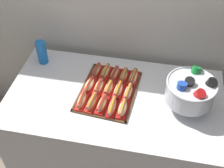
# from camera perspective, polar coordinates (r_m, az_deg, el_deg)

# --- Properties ---
(ground_plane) EXTENTS (10.00, 10.00, 0.00)m
(ground_plane) POSITION_cam_1_polar(r_m,az_deg,el_deg) (2.78, 0.41, -13.69)
(ground_plane) COLOR #7A6B5B
(buffet_table) EXTENTS (1.60, 0.88, 0.79)m
(buffet_table) POSITION_cam_1_polar(r_m,az_deg,el_deg) (2.44, 0.45, -8.52)
(buffet_table) COLOR silver
(buffet_table) RESTS_ON ground_plane
(serving_tray) EXTENTS (0.45, 0.56, 0.01)m
(serving_tray) POSITION_cam_1_polar(r_m,az_deg,el_deg) (2.18, -0.69, -1.42)
(serving_tray) COLOR #56331E
(serving_tray) RESTS_ON buffet_table
(hot_dog_0) EXTENTS (0.07, 0.18, 0.06)m
(hot_dog_0) POSITION_cam_1_polar(r_m,az_deg,el_deg) (2.08, -5.94, -3.16)
(hot_dog_0) COLOR red
(hot_dog_0) RESTS_ON serving_tray
(hot_dog_1) EXTENTS (0.08, 0.18, 0.06)m
(hot_dog_1) POSITION_cam_1_polar(r_m,az_deg,el_deg) (2.06, -3.99, -3.58)
(hot_dog_1) COLOR red
(hot_dog_1) RESTS_ON serving_tray
(hot_dog_2) EXTENTS (0.08, 0.18, 0.06)m
(hot_dog_2) POSITION_cam_1_polar(r_m,az_deg,el_deg) (2.05, -2.00, -4.00)
(hot_dog_2) COLOR #B21414
(hot_dog_2) RESTS_ON serving_tray
(hot_dog_3) EXTENTS (0.06, 0.19, 0.06)m
(hot_dog_3) POSITION_cam_1_polar(r_m,az_deg,el_deg) (2.03, 0.03, -4.48)
(hot_dog_3) COLOR #B21414
(hot_dog_3) RESTS_ON serving_tray
(hot_dog_4) EXTENTS (0.07, 0.17, 0.06)m
(hot_dog_4) POSITION_cam_1_polar(r_m,az_deg,el_deg) (2.02, 2.08, -4.88)
(hot_dog_4) COLOR #B21414
(hot_dog_4) RESTS_ON serving_tray
(hot_dog_5) EXTENTS (0.08, 0.17, 0.06)m
(hot_dog_5) POSITION_cam_1_polar(r_m,az_deg,el_deg) (2.19, -4.46, -0.14)
(hot_dog_5) COLOR red
(hot_dog_5) RESTS_ON serving_tray
(hot_dog_6) EXTENTS (0.08, 0.17, 0.06)m
(hot_dog_6) POSITION_cam_1_polar(r_m,az_deg,el_deg) (2.17, -2.59, -0.50)
(hot_dog_6) COLOR red
(hot_dog_6) RESTS_ON serving_tray
(hot_dog_7) EXTENTS (0.08, 0.16, 0.06)m
(hot_dog_7) POSITION_cam_1_polar(r_m,az_deg,el_deg) (2.16, -0.70, -0.88)
(hot_dog_7) COLOR red
(hot_dog_7) RESTS_ON serving_tray
(hot_dog_8) EXTENTS (0.08, 0.18, 0.06)m
(hot_dog_8) POSITION_cam_1_polar(r_m,az_deg,el_deg) (2.14, 1.23, -1.21)
(hot_dog_8) COLOR red
(hot_dog_8) RESTS_ON serving_tray
(hot_dog_9) EXTENTS (0.08, 0.18, 0.06)m
(hot_dog_9) POSITION_cam_1_polar(r_m,az_deg,el_deg) (2.13, 3.18, -1.66)
(hot_dog_9) COLOR red
(hot_dog_9) RESTS_ON serving_tray
(hot_dog_10) EXTENTS (0.08, 0.16, 0.06)m
(hot_dog_10) POSITION_cam_1_polar(r_m,az_deg,el_deg) (2.30, -3.13, 2.65)
(hot_dog_10) COLOR red
(hot_dog_10) RESTS_ON serving_tray
(hot_dog_11) EXTENTS (0.08, 0.18, 0.06)m
(hot_dog_11) POSITION_cam_1_polar(r_m,az_deg,el_deg) (2.28, -1.34, 2.33)
(hot_dog_11) COLOR red
(hot_dog_11) RESTS_ON serving_tray
(hot_dog_12) EXTENTS (0.08, 0.17, 0.06)m
(hot_dog_12) POSITION_cam_1_polar(r_m,az_deg,el_deg) (2.27, 0.47, 2.00)
(hot_dog_12) COLOR red
(hot_dog_12) RESTS_ON serving_tray
(hot_dog_13) EXTENTS (0.08, 0.16, 0.06)m
(hot_dog_13) POSITION_cam_1_polar(r_m,az_deg,el_deg) (2.26, 2.31, 1.62)
(hot_dog_13) COLOR red
(hot_dog_13) RESTS_ON serving_tray
(hot_dog_14) EXTENTS (0.08, 0.19, 0.06)m
(hot_dog_14) POSITION_cam_1_polar(r_m,az_deg,el_deg) (2.25, 4.17, 1.26)
(hot_dog_14) COLOR red
(hot_dog_14) RESTS_ON serving_tray
(punch_bowl) EXTENTS (0.34, 0.34, 0.28)m
(punch_bowl) POSITION_cam_1_polar(r_m,az_deg,el_deg) (2.03, 15.14, -1.28)
(punch_bowl) COLOR silver
(punch_bowl) RESTS_ON buffet_table
(cup_stack) EXTENTS (0.08, 0.08, 0.20)m
(cup_stack) POSITION_cam_1_polar(r_m,az_deg,el_deg) (2.44, -13.58, 6.06)
(cup_stack) COLOR blue
(cup_stack) RESTS_ON buffet_table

